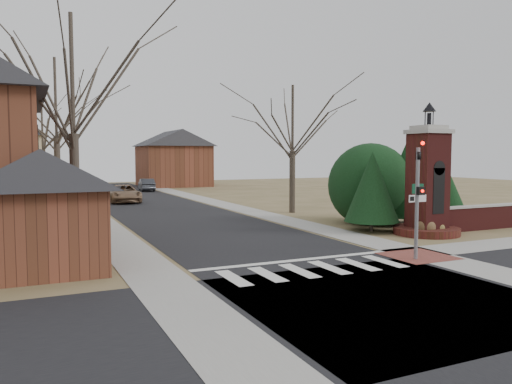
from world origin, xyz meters
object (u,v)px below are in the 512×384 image
sign_post (417,203)px  distant_car (147,185)px  pickup_truck (124,194)px  traffic_signal_pole (418,191)px  brick_gate_monument (427,191)px

sign_post → distant_car: bearing=93.9°
distant_car → pickup_truck: bearing=74.6°
traffic_signal_pole → sign_post: size_ratio=1.64×
pickup_truck → traffic_signal_pole: bearing=-75.6°
traffic_signal_pole → brick_gate_monument: brick_gate_monument is taller
sign_post → pickup_truck: 27.37m
sign_post → distant_car: size_ratio=0.68×
brick_gate_monument → traffic_signal_pole: bearing=-136.8°
sign_post → traffic_signal_pole: bearing=-132.4°
brick_gate_monument → distant_car: bearing=99.6°
brick_gate_monument → distant_car: 36.16m
brick_gate_monument → distant_car: brick_gate_monument is taller
traffic_signal_pole → distant_car: (-1.34, 40.04, -1.92)m
traffic_signal_pole → pickup_truck: (-5.90, 27.79, -1.86)m
brick_gate_monument → pickup_truck: (-10.60, 23.37, -1.44)m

